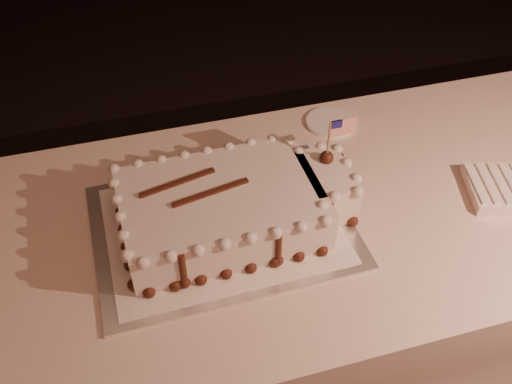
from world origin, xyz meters
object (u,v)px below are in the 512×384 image
object	(u,v)px
sheet_cake	(235,206)
side_plate	(331,123)
cake_board	(222,226)
banquet_table	(363,288)

from	to	relation	value
sheet_cake	side_plate	xyz separation A→B (m)	(0.35, 0.30, -0.06)
cake_board	sheet_cake	xyz separation A→B (m)	(0.03, 0.00, 0.06)
sheet_cake	cake_board	bearing A→B (deg)	-178.53
banquet_table	side_plate	bearing A→B (deg)	93.99
sheet_cake	side_plate	distance (m)	0.46
banquet_table	side_plate	distance (m)	0.48
banquet_table	sheet_cake	size ratio (longest dim) A/B	4.36
cake_board	side_plate	world-z (taller)	side_plate
banquet_table	side_plate	xyz separation A→B (m)	(-0.02, 0.30, 0.38)
cake_board	side_plate	distance (m)	0.48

